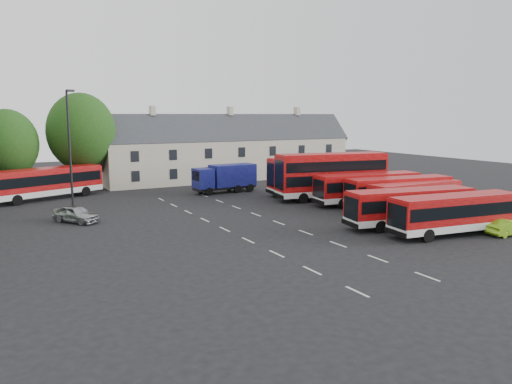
# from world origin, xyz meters

# --- Properties ---
(ground) EXTENTS (140.00, 140.00, 0.00)m
(ground) POSITION_xyz_m (0.00, 0.00, 0.00)
(ground) COLOR black
(ground) RESTS_ON ground
(lane_markings) EXTENTS (5.15, 33.80, 0.01)m
(lane_markings) POSITION_xyz_m (2.50, 2.00, 0.01)
(lane_markings) COLOR beige
(lane_markings) RESTS_ON ground
(terrace_houses) EXTENTS (35.70, 7.13, 10.06)m
(terrace_houses) POSITION_xyz_m (14.00, 30.00, 3.86)
(terrace_houses) COLOR beige
(terrace_houses) RESTS_ON ground
(bus_row_a) EXTENTS (10.91, 3.69, 3.03)m
(bus_row_a) POSITION_xyz_m (14.47, -7.89, 1.82)
(bus_row_a) COLOR silver
(bus_row_a) RESTS_ON ground
(bus_row_b) EXTENTS (11.08, 4.25, 3.06)m
(bus_row_b) POSITION_xyz_m (13.49, -4.34, 1.84)
(bus_row_b) COLOR silver
(bus_row_b) RESTS_ON ground
(bus_row_c) EXTENTS (9.96, 2.51, 2.80)m
(bus_row_c) POSITION_xyz_m (18.44, -0.10, 1.68)
(bus_row_c) COLOR silver
(bus_row_c) RESTS_ON ground
(bus_row_d) EXTENTS (10.97, 4.04, 3.03)m
(bus_row_d) POSITION_xyz_m (18.39, 1.96, 1.82)
(bus_row_d) COLOR silver
(bus_row_d) RESTS_ON ground
(bus_row_e) EXTENTS (11.30, 3.95, 3.13)m
(bus_row_e) POSITION_xyz_m (17.27, 5.14, 1.88)
(bus_row_e) COLOR silver
(bus_row_e) RESTS_ON ground
(bus_dd_south) EXTENTS (12.27, 4.66, 4.92)m
(bus_dd_south) POSITION_xyz_m (15.93, 9.31, 2.80)
(bus_dd_south) COLOR silver
(bus_dd_south) RESTS_ON ground
(bus_dd_north) EXTENTS (10.54, 3.85, 4.23)m
(bus_dd_north) POSITION_xyz_m (16.11, 12.98, 2.41)
(bus_dd_north) COLOR silver
(bus_dd_north) RESTS_ON ground
(bus_north) EXTENTS (11.99, 6.84, 3.35)m
(bus_north) POSITION_xyz_m (-10.65, 23.94, 2.01)
(bus_north) COLOR silver
(bus_north) RESTS_ON ground
(box_truck) EXTENTS (7.48, 2.72, 3.22)m
(box_truck) POSITION_xyz_m (8.13, 19.12, 1.81)
(box_truck) COLOR black
(box_truck) RESTS_ON ground
(silver_car) EXTENTS (3.79, 4.45, 1.44)m
(silver_car) POSITION_xyz_m (-9.85, 10.32, 0.72)
(silver_car) COLOR #9EA1A5
(silver_car) RESTS_ON ground
(lime_car) EXTENTS (3.72, 1.50, 1.20)m
(lime_car) POSITION_xyz_m (17.89, -9.96, 0.60)
(lime_car) COLOR #7CBB1C
(lime_car) RESTS_ON ground
(lamppost) EXTENTS (0.77, 0.45, 11.06)m
(lamppost) POSITION_xyz_m (-9.76, 12.24, 5.90)
(lamppost) COLOR black
(lamppost) RESTS_ON ground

